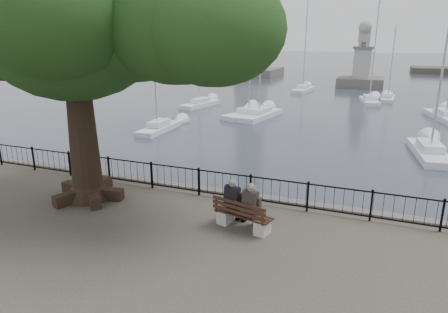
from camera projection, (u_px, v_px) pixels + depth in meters
The scene contains 17 objects.
harbor at pixel (229, 206), 15.08m from camera, with size 260.00×260.00×1.20m.
railing at pixel (224, 184), 14.33m from camera, with size 22.06×0.06×1.00m.
bench at pixel (242, 218), 12.11m from camera, with size 1.93×0.98×0.98m.
person_left at pixel (235, 203), 12.28m from camera, with size 0.56×0.83×1.55m.
person_right at pixel (253, 208), 11.93m from camera, with size 0.56×0.83×1.55m.
tree at pixel (96, 16), 12.62m from camera, with size 11.67×8.15×9.53m.
lighthouse at pixel (253, 1), 70.47m from camera, with size 10.07×10.07×30.78m.
lion_monument at pixel (361, 70), 55.73m from camera, with size 6.13×6.13×9.01m.
sailboat_a at pixel (159, 127), 29.46m from camera, with size 1.50×4.82×9.17m.
sailboat_b at pixel (250, 113), 34.76m from camera, with size 3.77×5.96×11.40m.
sailboat_c at pixel (429, 151), 23.18m from camera, with size 2.22×5.71×10.66m.
sailboat_d at pixel (445, 116), 33.62m from camera, with size 3.07×6.24×11.36m.
sailboat_e at pixel (200, 103), 40.10m from camera, with size 2.33×5.52×12.28m.
sailboat_f at pixel (369, 100), 42.18m from camera, with size 2.40×5.40×11.20m.
sailboat_g at pixel (388, 98), 44.10m from camera, with size 1.54×4.68×8.11m.
sailboat_h at pixel (303, 89), 51.33m from camera, with size 2.15×5.77×13.08m.
sailboat_i at pixel (260, 114), 34.31m from camera, with size 2.58×6.02×12.00m.
Camera 1 is at (4.93, -10.02, 5.60)m, focal length 32.00 mm.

